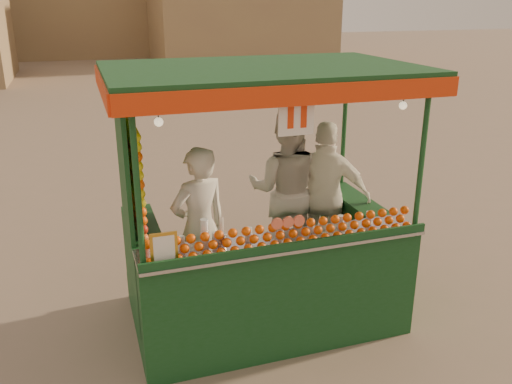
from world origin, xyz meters
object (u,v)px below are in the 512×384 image
object	(u,v)px
vendor_middle	(286,190)
vendor_right	(325,197)
vendor_left	(199,228)
juice_cart	(259,248)

from	to	relation	value
vendor_middle	vendor_right	world-z (taller)	vendor_middle
vendor_left	vendor_middle	bearing A→B (deg)	-171.22
vendor_left	vendor_right	size ratio (longest dim) A/B	0.96
juice_cart	vendor_middle	size ratio (longest dim) A/B	1.60
vendor_left	vendor_middle	size ratio (longest dim) A/B	0.90
vendor_middle	vendor_right	bearing A→B (deg)	-177.02
vendor_left	vendor_middle	xyz separation A→B (m)	(1.08, 0.51, 0.09)
vendor_middle	vendor_left	bearing A→B (deg)	54.28
vendor_left	vendor_right	world-z (taller)	vendor_right
vendor_left	juice_cart	bearing A→B (deg)	154.18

